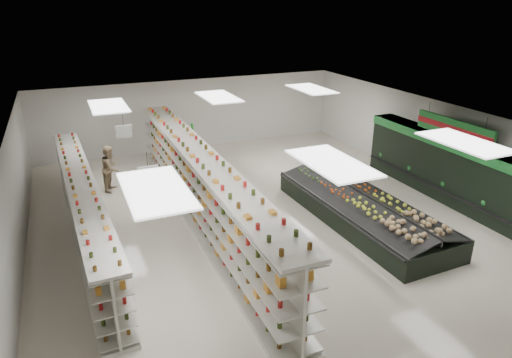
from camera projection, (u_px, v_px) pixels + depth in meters
name	position (u px, v px, depth m)	size (l,w,h in m)	color
floor	(261.00, 216.00, 14.92)	(16.00, 16.00, 0.00)	beige
ceiling	(261.00, 120.00, 13.73)	(14.00, 16.00, 0.02)	white
wall_back	(192.00, 114.00, 21.16)	(14.00, 0.02, 3.20)	silver
wall_front	(456.00, 328.00, 7.49)	(14.00, 0.02, 3.20)	silver
wall_left	(13.00, 207.00, 11.77)	(0.02, 16.00, 3.20)	silver
wall_right	(434.00, 144.00, 16.88)	(0.02, 16.00, 3.20)	silver
produce_wall_case	(453.00, 168.00, 15.56)	(0.93, 8.00, 2.20)	black
aisle_sign_near	(148.00, 174.00, 10.81)	(0.52, 0.06, 0.75)	white
aisle_sign_far	(124.00, 132.00, 14.22)	(0.52, 0.06, 0.75)	white
hortifruti_banner	(454.00, 128.00, 14.93)	(0.12, 3.20, 0.95)	#217D32
gondola_left	(85.00, 213.00, 13.21)	(1.25, 10.59, 1.83)	silver
gondola_center	(201.00, 191.00, 14.12)	(1.06, 13.36, 2.32)	silver
produce_island	(361.00, 208.00, 14.42)	(2.60, 6.70, 0.99)	black
soda_endcap	(181.00, 145.00, 19.45)	(1.31, 0.94, 1.59)	red
shopper_main	(260.00, 228.00, 12.31)	(0.63, 0.41, 1.72)	silver
shopper_background	(111.00, 168.00, 16.63)	(0.83, 0.51, 1.70)	tan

